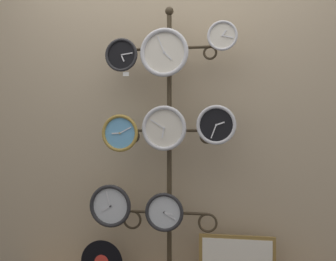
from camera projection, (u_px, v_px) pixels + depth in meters
The scene contains 11 objects.
shop_wall at pixel (173, 87), 2.80m from camera, with size 4.40×0.04×2.80m.
display_stand at pixel (169, 204), 2.65m from camera, with size 0.65×0.37×1.93m.
clock_top_left at pixel (122, 55), 2.63m from camera, with size 0.22×0.04×0.22m.
clock_top_center at pixel (164, 53), 2.56m from camera, with size 0.32×0.04×0.32m.
clock_top_right at pixel (222, 36), 2.50m from camera, with size 0.19×0.04×0.19m.
clock_middle_left at pixel (120, 133), 2.59m from camera, with size 0.25×0.04×0.25m.
clock_middle_center at pixel (164, 128), 2.57m from camera, with size 0.30×0.04×0.30m.
clock_middle_right at pixel (216, 125), 2.49m from camera, with size 0.25×0.04×0.25m.
clock_bottom_left at pixel (110, 206), 2.64m from camera, with size 0.29×0.04×0.29m.
clock_bottom_center at pixel (164, 212), 2.54m from camera, with size 0.25×0.04×0.25m.
price_tag_upper at pixel (126, 74), 2.62m from camera, with size 0.04×0.00×0.03m.
Camera 1 is at (0.46, -2.20, 1.10)m, focal length 42.00 mm.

